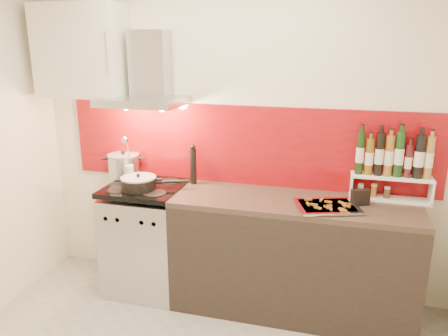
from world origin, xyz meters
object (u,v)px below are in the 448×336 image
(range_stove, at_px, (148,239))
(saute_pan, at_px, (140,183))
(baking_tray, at_px, (327,206))
(pepper_mill, at_px, (193,165))
(counter, at_px, (292,256))
(stock_pot, at_px, (124,165))

(range_stove, xyz_separation_m, saute_pan, (-0.00, -0.08, 0.52))
(saute_pan, xyz_separation_m, baking_tray, (1.44, -0.02, -0.04))
(pepper_mill, bearing_deg, saute_pan, -142.83)
(counter, height_order, stock_pot, stock_pot)
(saute_pan, relative_size, pepper_mill, 1.56)
(range_stove, distance_m, pepper_mill, 0.73)
(counter, relative_size, stock_pot, 6.73)
(pepper_mill, distance_m, baking_tray, 1.13)
(counter, xyz_separation_m, saute_pan, (-1.20, -0.09, 0.51))
(stock_pot, height_order, baking_tray, stock_pot)
(range_stove, relative_size, stock_pot, 3.40)
(pepper_mill, bearing_deg, baking_tray, -14.62)
(counter, bearing_deg, range_stove, -179.77)
(range_stove, xyz_separation_m, counter, (1.20, 0.00, 0.01))
(saute_pan, bearing_deg, baking_tray, -0.64)
(pepper_mill, bearing_deg, counter, -11.85)
(counter, bearing_deg, baking_tray, -23.97)
(stock_pot, bearing_deg, saute_pan, -44.92)
(counter, relative_size, pepper_mill, 5.44)
(baking_tray, bearing_deg, stock_pot, 170.31)
(range_stove, height_order, saute_pan, saute_pan)
(pepper_mill, bearing_deg, range_stove, -152.37)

